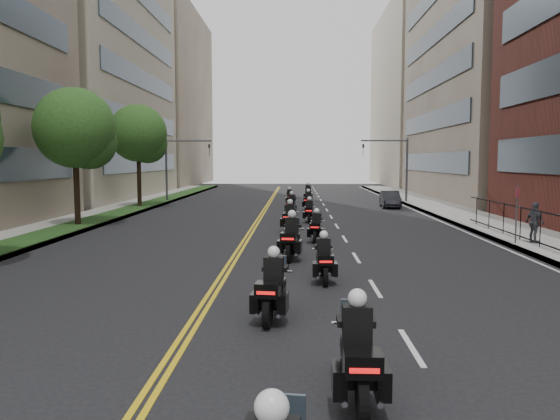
{
  "coord_description": "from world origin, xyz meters",
  "views": [
    {
      "loc": [
        0.89,
        -5.68,
        3.73
      ],
      "look_at": [
        0.26,
        15.52,
        1.78
      ],
      "focal_mm": 35.0,
      "sensor_mm": 36.0,
      "label": 1
    }
  ],
  "objects_px": {
    "motorcycle_6": "(290,219)",
    "motorcycle_8": "(292,205)",
    "motorcycle_4": "(291,240)",
    "parked_sedan": "(390,199)",
    "motorcycle_1": "(358,358)",
    "motorcycle_9": "(308,202)",
    "motorcycle_5": "(316,228)",
    "motorcycle_11": "(308,194)",
    "motorcycle_2": "(273,291)",
    "motorcycle_3": "(324,262)",
    "motorcycle_10": "(290,198)",
    "motorcycle_7": "(309,212)",
    "pedestrian_c": "(535,223)"
  },
  "relations": [
    {
      "from": "motorcycle_1",
      "to": "motorcycle_10",
      "type": "height_order",
      "value": "motorcycle_1"
    },
    {
      "from": "motorcycle_4",
      "to": "parked_sedan",
      "type": "distance_m",
      "value": 23.96
    },
    {
      "from": "motorcycle_7",
      "to": "motorcycle_8",
      "type": "relative_size",
      "value": 0.96
    },
    {
      "from": "motorcycle_10",
      "to": "parked_sedan",
      "type": "xyz_separation_m",
      "value": [
        7.93,
        -1.83,
        0.05
      ]
    },
    {
      "from": "motorcycle_7",
      "to": "motorcycle_8",
      "type": "bearing_deg",
      "value": 107.53
    },
    {
      "from": "motorcycle_2",
      "to": "parked_sedan",
      "type": "height_order",
      "value": "motorcycle_2"
    },
    {
      "from": "motorcycle_1",
      "to": "motorcycle_7",
      "type": "distance_m",
      "value": 24.41
    },
    {
      "from": "motorcycle_8",
      "to": "parked_sedan",
      "type": "bearing_deg",
      "value": 44.39
    },
    {
      "from": "motorcycle_11",
      "to": "motorcycle_8",
      "type": "bearing_deg",
      "value": -96.48
    },
    {
      "from": "motorcycle_6",
      "to": "motorcycle_7",
      "type": "xyz_separation_m",
      "value": [
        1.13,
        4.18,
        -0.05
      ]
    },
    {
      "from": "motorcycle_1",
      "to": "parked_sedan",
      "type": "distance_m",
      "value": 35.42
    },
    {
      "from": "motorcycle_2",
      "to": "motorcycle_5",
      "type": "xyz_separation_m",
      "value": [
        1.48,
        12.27,
        -0.07
      ]
    },
    {
      "from": "pedestrian_c",
      "to": "motorcycle_1",
      "type": "bearing_deg",
      "value": 133.51
    },
    {
      "from": "motorcycle_8",
      "to": "parked_sedan",
      "type": "xyz_separation_m",
      "value": [
        7.71,
        5.91,
        0.01
      ]
    },
    {
      "from": "motorcycle_2",
      "to": "motorcycle_11",
      "type": "relative_size",
      "value": 0.99
    },
    {
      "from": "motorcycle_2",
      "to": "motorcycle_6",
      "type": "distance_m",
      "value": 15.88
    },
    {
      "from": "motorcycle_9",
      "to": "motorcycle_11",
      "type": "height_order",
      "value": "motorcycle_11"
    },
    {
      "from": "motorcycle_9",
      "to": "pedestrian_c",
      "type": "relative_size",
      "value": 1.19
    },
    {
      "from": "motorcycle_3",
      "to": "pedestrian_c",
      "type": "xyz_separation_m",
      "value": [
        9.45,
        7.13,
        0.42
      ]
    },
    {
      "from": "motorcycle_1",
      "to": "motorcycle_9",
      "type": "height_order",
      "value": "motorcycle_1"
    },
    {
      "from": "motorcycle_10",
      "to": "parked_sedan",
      "type": "height_order",
      "value": "motorcycle_10"
    },
    {
      "from": "motorcycle_4",
      "to": "parked_sedan",
      "type": "bearing_deg",
      "value": 78.49
    },
    {
      "from": "motorcycle_7",
      "to": "pedestrian_c",
      "type": "relative_size",
      "value": 1.18
    },
    {
      "from": "motorcycle_10",
      "to": "motorcycle_4",
      "type": "bearing_deg",
      "value": -93.04
    },
    {
      "from": "motorcycle_9",
      "to": "pedestrian_c",
      "type": "bearing_deg",
      "value": -53.93
    },
    {
      "from": "motorcycle_7",
      "to": "motorcycle_10",
      "type": "bearing_deg",
      "value": 99.95
    },
    {
      "from": "motorcycle_9",
      "to": "motorcycle_10",
      "type": "bearing_deg",
      "value": 116.78
    },
    {
      "from": "motorcycle_7",
      "to": "motorcycle_9",
      "type": "distance_m",
      "value": 8.2
    },
    {
      "from": "motorcycle_11",
      "to": "motorcycle_4",
      "type": "bearing_deg",
      "value": -92.35
    },
    {
      "from": "motorcycle_7",
      "to": "parked_sedan",
      "type": "bearing_deg",
      "value": 61.38
    },
    {
      "from": "motorcycle_2",
      "to": "motorcycle_11",
      "type": "height_order",
      "value": "motorcycle_11"
    },
    {
      "from": "motorcycle_2",
      "to": "parked_sedan",
      "type": "relative_size",
      "value": 0.59
    },
    {
      "from": "motorcycle_6",
      "to": "motorcycle_8",
      "type": "distance_m",
      "value": 8.69
    },
    {
      "from": "motorcycle_3",
      "to": "motorcycle_5",
      "type": "relative_size",
      "value": 1.02
    },
    {
      "from": "motorcycle_2",
      "to": "motorcycle_5",
      "type": "bearing_deg",
      "value": 89.88
    },
    {
      "from": "motorcycle_5",
      "to": "motorcycle_11",
      "type": "distance_m",
      "value": 24.27
    },
    {
      "from": "motorcycle_1",
      "to": "motorcycle_8",
      "type": "distance_m",
      "value": 28.94
    },
    {
      "from": "motorcycle_11",
      "to": "pedestrian_c",
      "type": "bearing_deg",
      "value": -69.89
    },
    {
      "from": "motorcycle_1",
      "to": "motorcycle_3",
      "type": "bearing_deg",
      "value": 91.56
    },
    {
      "from": "motorcycle_3",
      "to": "motorcycle_4",
      "type": "xyz_separation_m",
      "value": [
        -1.03,
        3.73,
        0.11
      ]
    },
    {
      "from": "motorcycle_3",
      "to": "motorcycle_6",
      "type": "relative_size",
      "value": 0.93
    },
    {
      "from": "parked_sedan",
      "to": "motorcycle_8",
      "type": "bearing_deg",
      "value": -139.13
    },
    {
      "from": "motorcycle_8",
      "to": "motorcycle_9",
      "type": "bearing_deg",
      "value": 78.78
    },
    {
      "from": "motorcycle_3",
      "to": "motorcycle_5",
      "type": "height_order",
      "value": "motorcycle_3"
    },
    {
      "from": "motorcycle_10",
      "to": "parked_sedan",
      "type": "bearing_deg",
      "value": -16.85
    },
    {
      "from": "motorcycle_7",
      "to": "pedestrian_c",
      "type": "xyz_separation_m",
      "value": [
        9.51,
        -8.92,
        0.43
      ]
    },
    {
      "from": "motorcycle_8",
      "to": "motorcycle_10",
      "type": "relative_size",
      "value": 1.06
    },
    {
      "from": "parked_sedan",
      "to": "motorcycle_6",
      "type": "bearing_deg",
      "value": -114.53
    },
    {
      "from": "motorcycle_2",
      "to": "motorcycle_6",
      "type": "xyz_separation_m",
      "value": [
        0.21,
        15.88,
        -0.01
      ]
    },
    {
      "from": "motorcycle_2",
      "to": "motorcycle_11",
      "type": "xyz_separation_m",
      "value": [
        1.63,
        36.54,
        0.0
      ]
    }
  ]
}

